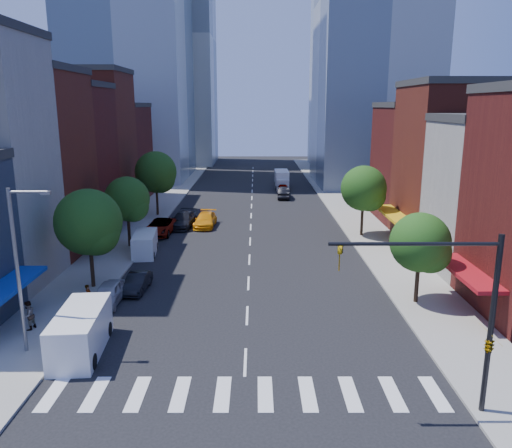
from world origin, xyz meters
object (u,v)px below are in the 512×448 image
at_px(parked_car_third, 160,227).
at_px(parked_car_rear, 183,220).
at_px(parked_car_front, 108,294).
at_px(pedestrian_near, 89,296).
at_px(cargo_van_far, 145,244).
at_px(traffic_car_far, 283,188).
at_px(box_truck, 282,180).
at_px(taxi, 205,220).
at_px(cargo_van_near, 80,333).
at_px(parked_car_second, 137,282).
at_px(traffic_car_oncoming, 284,193).
at_px(pedestrian_far, 28,315).

xyz_separation_m(parked_car_third, parked_car_rear, (2.00, 3.21, 0.03)).
relative_size(parked_car_front, parked_car_rear, 0.76).
height_order(parked_car_third, pedestrian_near, pedestrian_near).
xyz_separation_m(cargo_van_far, traffic_car_far, (14.28, 32.91, -0.27)).
bearing_deg(cargo_van_far, box_truck, 63.09).
bearing_deg(taxi, parked_car_front, -98.07).
height_order(cargo_van_near, box_truck, box_truck).
bearing_deg(parked_car_rear, cargo_van_far, -93.73).
relative_size(parked_car_rear, pedestrian_near, 3.54).
height_order(parked_car_second, parked_car_third, parked_car_third).
relative_size(parked_car_front, cargo_van_far, 0.88).
distance_m(parked_car_third, parked_car_rear, 3.78).
bearing_deg(traffic_car_oncoming, parked_car_third, 59.01).
height_order(parked_car_third, taxi, parked_car_third).
bearing_deg(parked_car_front, parked_car_rear, 85.66).
bearing_deg(traffic_car_oncoming, taxi, 64.10).
bearing_deg(box_truck, cargo_van_near, -104.18).
height_order(parked_car_second, parked_car_rear, parked_car_rear).
bearing_deg(box_truck, pedestrian_far, -108.80).
bearing_deg(parked_car_front, pedestrian_near, -134.32).
xyz_separation_m(traffic_car_oncoming, traffic_car_far, (0.14, 4.51, -0.09)).
relative_size(parked_car_third, pedestrian_near, 3.58).
xyz_separation_m(parked_car_front, cargo_van_near, (0.51, -6.97, 0.46)).
height_order(traffic_car_far, pedestrian_far, pedestrian_far).
distance_m(parked_car_third, box_truck, 33.22).
relative_size(parked_car_third, cargo_van_far, 1.17).
bearing_deg(parked_car_front, traffic_car_oncoming, 71.30).
bearing_deg(cargo_van_far, parked_car_front, -96.05).
xyz_separation_m(cargo_van_far, taxi, (4.42, 10.83, -0.23)).
relative_size(taxi, traffic_car_far, 1.25).
bearing_deg(parked_car_front, cargo_van_near, -85.02).
distance_m(parked_car_rear, cargo_van_near, 29.18).
bearing_deg(parked_car_front, parked_car_third, 90.82).
distance_m(parked_car_front, parked_car_rear, 22.26).
height_order(cargo_van_near, traffic_car_oncoming, cargo_van_near).
bearing_deg(parked_car_front, box_truck, 74.50).
bearing_deg(traffic_car_oncoming, traffic_car_far, -88.77).
relative_size(traffic_car_oncoming, pedestrian_near, 3.08).
height_order(parked_car_second, traffic_car_oncoming, traffic_car_oncoming).
distance_m(parked_car_second, traffic_car_far, 43.88).
bearing_deg(pedestrian_far, cargo_van_far, -175.82).
height_order(parked_car_front, cargo_van_near, cargo_van_near).
relative_size(parked_car_front, traffic_car_far, 1.01).
bearing_deg(box_truck, pedestrian_near, -107.36).
distance_m(parked_car_third, pedestrian_far, 23.55).
xyz_separation_m(pedestrian_near, pedestrian_far, (-2.50, -3.33, 0.10)).
distance_m(parked_car_third, cargo_van_far, 7.45).
bearing_deg(parked_car_rear, traffic_car_far, 67.91).
relative_size(parked_car_second, box_truck, 0.56).
distance_m(parked_car_rear, box_truck, 29.46).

